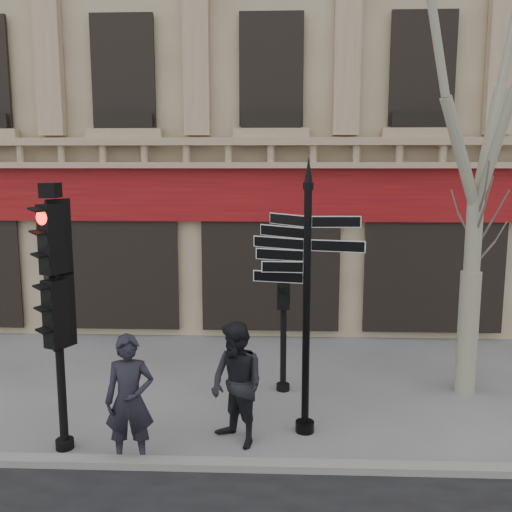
# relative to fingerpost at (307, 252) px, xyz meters

# --- Properties ---
(ground) EXTENTS (80.00, 80.00, 0.00)m
(ground) POSITION_rel_fingerpost_xyz_m (-0.65, 0.19, -2.98)
(ground) COLOR #5E5E63
(ground) RESTS_ON ground
(kerb) EXTENTS (80.00, 0.25, 0.12)m
(kerb) POSITION_rel_fingerpost_xyz_m (-0.65, -1.21, -2.92)
(kerb) COLOR gray
(kerb) RESTS_ON ground
(building) EXTENTS (28.00, 15.52, 18.00)m
(building) POSITION_rel_fingerpost_xyz_m (-0.65, 12.68, 6.01)
(building) COLOR tan
(building) RESTS_ON ground
(fingerpost) EXTENTS (2.43, 2.43, 4.44)m
(fingerpost) POSITION_rel_fingerpost_xyz_m (0.00, 0.00, 0.00)
(fingerpost) COLOR black
(fingerpost) RESTS_ON ground
(traffic_signal_main) EXTENTS (0.54, 0.48, 4.06)m
(traffic_signal_main) POSITION_rel_fingerpost_xyz_m (-3.72, -0.71, -0.42)
(traffic_signal_main) COLOR black
(traffic_signal_main) RESTS_ON ground
(traffic_signal_secondary) EXTENTS (0.46, 0.34, 2.67)m
(traffic_signal_secondary) POSITION_rel_fingerpost_xyz_m (-0.35, 1.72, -1.12)
(traffic_signal_secondary) COLOR black
(traffic_signal_secondary) RESTS_ON ground
(plane_tree) EXTENTS (3.42, 3.42, 9.07)m
(plane_tree) POSITION_rel_fingerpost_xyz_m (3.14, 1.80, 3.39)
(plane_tree) COLOR gray
(plane_tree) RESTS_ON ground
(pedestrian_a) EXTENTS (0.76, 0.55, 1.94)m
(pedestrian_a) POSITION_rel_fingerpost_xyz_m (-2.57, -1.11, -2.01)
(pedestrian_a) COLOR black
(pedestrian_a) RESTS_ON ground
(pedestrian_b) EXTENTS (1.19, 1.19, 1.94)m
(pedestrian_b) POSITION_rel_fingerpost_xyz_m (-1.07, -0.45, -2.01)
(pedestrian_b) COLOR black
(pedestrian_b) RESTS_ON ground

